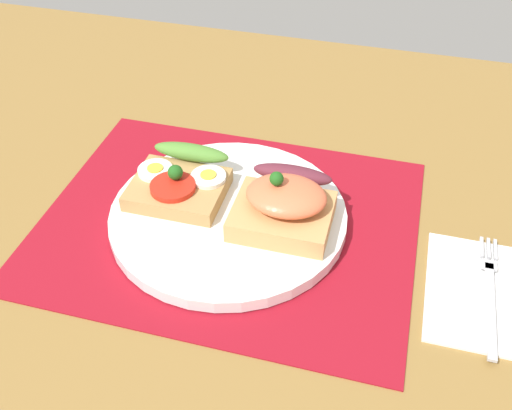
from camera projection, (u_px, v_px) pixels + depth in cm
name	position (u px, v px, depth cm)	size (l,w,h in cm)	color
ground_plane	(229.00, 234.00, 63.95)	(120.00, 90.00, 3.20)	olive
placemat	(229.00, 222.00, 62.80)	(38.88, 31.07, 0.30)	maroon
plate	(228.00, 216.00, 62.25)	(24.68, 24.68, 1.37)	white
sandwich_egg_tomato	(180.00, 181.00, 63.42)	(9.77, 9.55, 3.88)	#AD844C
sandwich_salmon	(285.00, 204.00, 59.30)	(9.80, 9.51, 6.03)	tan
napkin	(497.00, 295.00, 55.02)	(12.85, 13.82, 0.60)	white
fork	(490.00, 290.00, 54.92)	(1.62, 14.95, 0.32)	#B7B7BC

